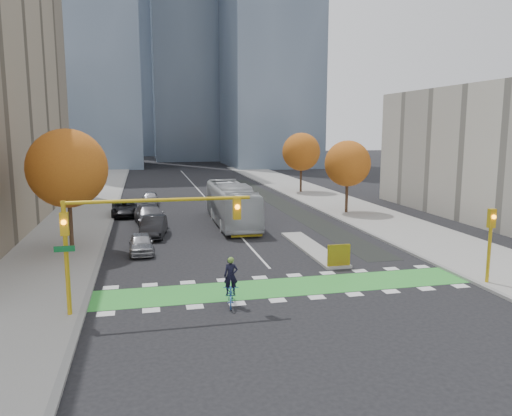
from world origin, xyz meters
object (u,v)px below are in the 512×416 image
tree_east_near (348,164)px  traffic_signal_west (127,225)px  tree_west (67,168)px  tree_east_far (301,152)px  cyclist (231,289)px  hazard_board (339,255)px  parked_car_a (141,243)px  parked_car_e (150,198)px  parked_car_c (150,215)px  parked_car_d (125,208)px  bus (232,204)px  parked_car_b (154,227)px  traffic_signal_east (490,235)px

tree_east_near → traffic_signal_west: (-19.93, -22.51, -0.83)m
tree_west → traffic_signal_west: bearing=-72.0°
tree_east_far → cyclist: bearing=-112.3°
hazard_board → parked_car_a: size_ratio=0.36×
cyclist → parked_car_e: bearing=105.3°
parked_car_a → parked_car_e: parked_car_e is taller
traffic_signal_west → parked_car_c: (1.21, 21.03, -3.20)m
cyclist → parked_car_e: cyclist is taller
hazard_board → parked_car_e: hazard_board is taller
cyclist → parked_car_d: cyclist is taller
hazard_board → parked_car_d: bearing=121.4°
hazard_board → tree_east_near: tree_east_near is taller
parked_car_c → bus: bearing=-16.8°
parked_car_a → parked_car_e: (0.94, 21.48, 0.05)m
parked_car_b → traffic_signal_east: bearing=-35.6°
tree_east_far → parked_car_e: 20.43m
tree_east_far → traffic_signal_east: tree_east_far is taller
traffic_signal_east → parked_car_c: size_ratio=0.71×
hazard_board → bus: (-3.78, 15.06, 0.96)m
tree_east_near → traffic_signal_east: 22.66m
parked_car_c → cyclist: bearing=-87.3°
tree_west → parked_car_a: (4.56, -1.48, -4.95)m
tree_east_near → parked_car_a: tree_east_near is taller
tree_west → cyclist: bearing=-55.2°
traffic_signal_west → parked_car_e: 32.71m
traffic_signal_west → cyclist: (4.63, 0.01, -3.26)m
tree_west → tree_east_far: 35.73m
parked_car_a → parked_car_e: 21.50m
traffic_signal_east → cyclist: (-13.80, 0.01, -1.96)m
tree_east_near → parked_car_a: size_ratio=1.81×
hazard_board → traffic_signal_west: 13.23m
traffic_signal_east → parked_car_b: bearing=136.7°
bus → parked_car_d: 11.19m
hazard_board → parked_car_a: (-11.44, 6.32, -0.13)m
tree_east_far → parked_car_e: size_ratio=1.81×
parked_car_e → cyclist: bearing=-82.5°
parked_car_b → parked_car_d: parked_car_b is taller
tree_west → parked_car_d: 14.69m
tree_west → tree_east_far: (24.50, 26.00, -0.38)m
traffic_signal_west → traffic_signal_east: traffic_signal_west is taller
traffic_signal_east → cyclist: size_ratio=1.76×
tree_east_near → parked_car_d: tree_east_near is taller
parked_car_d → parked_car_c: bearing=-67.5°
traffic_signal_west → parked_car_b: (1.43, 16.03, -3.26)m
parked_car_a → parked_car_b: parked_car_b is taller
traffic_signal_east → parked_car_a: traffic_signal_east is taller
hazard_board → parked_car_c: 19.53m
bus → cyclist: bearing=-99.3°
tree_east_near → bus: size_ratio=0.56×
cyclist → parked_car_e: 32.66m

